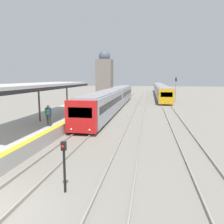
{
  "coord_description": "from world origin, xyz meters",
  "views": [
    {
      "loc": [
        5.32,
        -5.97,
        4.61
      ],
      "look_at": [
        2.03,
        13.18,
        1.57
      ],
      "focal_mm": 35.0,
      "sensor_mm": 36.0,
      "label": 1
    }
  ],
  "objects_px": {
    "person_on_platform": "(48,114)",
    "train_near": "(114,98)",
    "signal_mast_far": "(176,87)",
    "train_far": "(160,89)",
    "signal_post_near": "(64,162)"
  },
  "relations": [
    {
      "from": "train_near",
      "to": "signal_post_near",
      "type": "height_order",
      "value": "train_near"
    },
    {
      "from": "train_far",
      "to": "signal_post_near",
      "type": "height_order",
      "value": "train_far"
    },
    {
      "from": "train_far",
      "to": "signal_mast_far",
      "type": "relative_size",
      "value": 9.66
    },
    {
      "from": "person_on_platform",
      "to": "train_far",
      "type": "distance_m",
      "value": 45.36
    },
    {
      "from": "person_on_platform",
      "to": "signal_mast_far",
      "type": "relative_size",
      "value": 0.36
    },
    {
      "from": "person_on_platform",
      "to": "train_far",
      "type": "relative_size",
      "value": 0.04
    },
    {
      "from": "train_near",
      "to": "train_far",
      "type": "height_order",
      "value": "train_near"
    },
    {
      "from": "person_on_platform",
      "to": "signal_mast_far",
      "type": "bearing_deg",
      "value": 65.17
    },
    {
      "from": "person_on_platform",
      "to": "train_near",
      "type": "distance_m",
      "value": 17.41
    },
    {
      "from": "train_far",
      "to": "signal_mast_far",
      "type": "bearing_deg",
      "value": -83.41
    },
    {
      "from": "signal_post_near",
      "to": "signal_mast_far",
      "type": "bearing_deg",
      "value": 76.82
    },
    {
      "from": "person_on_platform",
      "to": "train_near",
      "type": "xyz_separation_m",
      "value": [
        2.32,
        17.25,
        -0.23
      ]
    },
    {
      "from": "train_near",
      "to": "signal_mast_far",
      "type": "xyz_separation_m",
      "value": [
        10.11,
        9.6,
        1.31
      ]
    },
    {
      "from": "person_on_platform",
      "to": "train_far",
      "type": "xyz_separation_m",
      "value": [
        10.43,
        44.14,
        -0.27
      ]
    },
    {
      "from": "signal_post_near",
      "to": "person_on_platform",
      "type": "bearing_deg",
      "value": 119.74
    }
  ]
}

